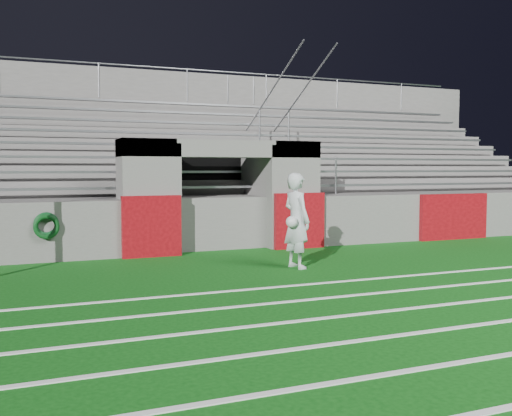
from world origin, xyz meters
name	(u,v)px	position (x,y,z in m)	size (l,w,h in m)	color
ground	(283,274)	(0.00, 0.00, 0.00)	(90.00, 90.00, 0.00)	#0C4A0F
field_markings	(488,358)	(0.00, -5.00, 0.01)	(28.00, 8.09, 0.01)	white
stadium_structure	(175,183)	(0.00, 7.97, 1.49)	(26.00, 8.48, 5.42)	#5B5956
goalkeeper_with_ball	(297,221)	(0.53, 0.52, 0.93)	(0.59, 0.75, 1.86)	#B4BBBE
hose_coil	(46,226)	(-3.96, 2.92, 0.77)	(0.52, 0.15, 0.55)	#0C3E1A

